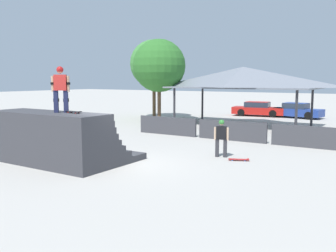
% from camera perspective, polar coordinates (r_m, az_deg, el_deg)
% --- Properties ---
extents(ground_plane, '(160.00, 160.00, 0.00)m').
position_cam_1_polar(ground_plane, '(14.55, -7.65, -5.95)').
color(ground_plane, '#ADA8A0').
extents(quarter_pipe_ramp, '(5.19, 3.64, 2.02)m').
position_cam_1_polar(quarter_pipe_ramp, '(15.39, -16.60, -2.18)').
color(quarter_pipe_ramp, '#38383D').
rests_on(quarter_pipe_ramp, ground).
extents(skater_on_deck, '(0.68, 0.58, 1.73)m').
position_cam_1_polar(skater_on_deck, '(14.68, -16.06, 5.86)').
color(skater_on_deck, '#1E2347').
rests_on(skater_on_deck, quarter_pipe_ramp).
extents(skateboard_on_deck, '(0.82, 0.33, 0.09)m').
position_cam_1_polar(skateboard_on_deck, '(14.31, -14.14, 2.14)').
color(skateboard_on_deck, red).
rests_on(skateboard_on_deck, quarter_pipe_ramp).
extents(bystander_walking, '(0.62, 0.32, 1.59)m').
position_cam_1_polar(bystander_walking, '(15.92, 8.13, -1.39)').
color(bystander_walking, '#2D2D33').
rests_on(bystander_walking, ground).
extents(skateboard_on_ground, '(0.84, 0.51, 0.09)m').
position_cam_1_polar(skateboard_on_ground, '(15.45, 10.84, -5.01)').
color(skateboard_on_ground, blue).
rests_on(skateboard_on_ground, ground).
extents(barrier_fence, '(12.05, 0.12, 1.05)m').
position_cam_1_polar(barrier_fence, '(20.31, 9.68, -0.74)').
color(barrier_fence, '#3D3D42').
rests_on(barrier_fence, ground).
extents(pavilion_shelter, '(10.03, 5.16, 4.14)m').
position_cam_1_polar(pavilion_shelter, '(26.83, 11.32, 7.24)').
color(pavilion_shelter, '#2D2D33').
rests_on(pavilion_shelter, ground).
extents(tree_beside_pavilion, '(4.09, 4.09, 6.36)m').
position_cam_1_polar(tree_beside_pavilion, '(29.33, -1.37, 9.16)').
color(tree_beside_pavilion, brown).
rests_on(tree_beside_pavilion, ground).
extents(tree_far_back, '(4.02, 4.02, 6.57)m').
position_cam_1_polar(tree_far_back, '(31.80, -2.16, 9.44)').
color(tree_far_back, brown).
rests_on(tree_far_back, ground).
extents(parked_car_red, '(4.70, 2.26, 1.27)m').
position_cam_1_polar(parked_car_red, '(34.39, 13.59, 2.49)').
color(parked_car_red, red).
rests_on(parked_car_red, ground).
extents(parked_car_blue, '(4.35, 2.22, 1.27)m').
position_cam_1_polar(parked_car_blue, '(33.66, 19.01, 2.20)').
color(parked_car_blue, navy).
rests_on(parked_car_blue, ground).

